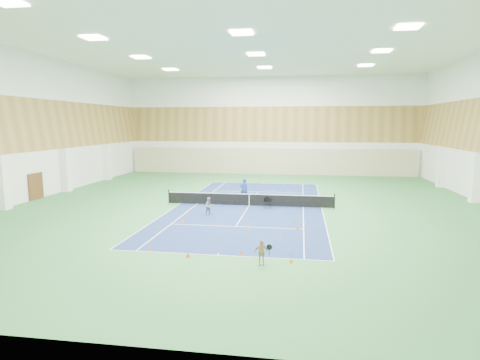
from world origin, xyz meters
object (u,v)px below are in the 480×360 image
object	(u,v)px
child_court	(209,206)
coach	(244,189)
tennis_net	(249,199)
child_apron	(261,252)
ball_cart	(268,203)

from	to	relation	value
child_court	coach	bearing A→B (deg)	41.18
tennis_net	child_apron	size ratio (longest dim) A/B	11.23
tennis_net	ball_cart	world-z (taller)	tennis_net
tennis_net	child_apron	xyz separation A→B (m)	(2.21, -12.83, 0.02)
ball_cart	tennis_net	bearing A→B (deg)	127.90
tennis_net	child_court	world-z (taller)	child_court
child_apron	ball_cart	xyz separation A→B (m)	(-0.71, 12.01, -0.16)
child_apron	coach	bearing A→B (deg)	89.58
child_court	child_apron	world-z (taller)	child_court
tennis_net	ball_cart	size ratio (longest dim) A/B	15.66
tennis_net	coach	bearing A→B (deg)	107.70
child_court	child_apron	distance (m)	10.44
coach	child_court	xyz separation A→B (m)	(-1.62, -5.70, -0.29)
child_apron	ball_cart	distance (m)	12.03
coach	ball_cart	size ratio (longest dim) A/B	2.19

